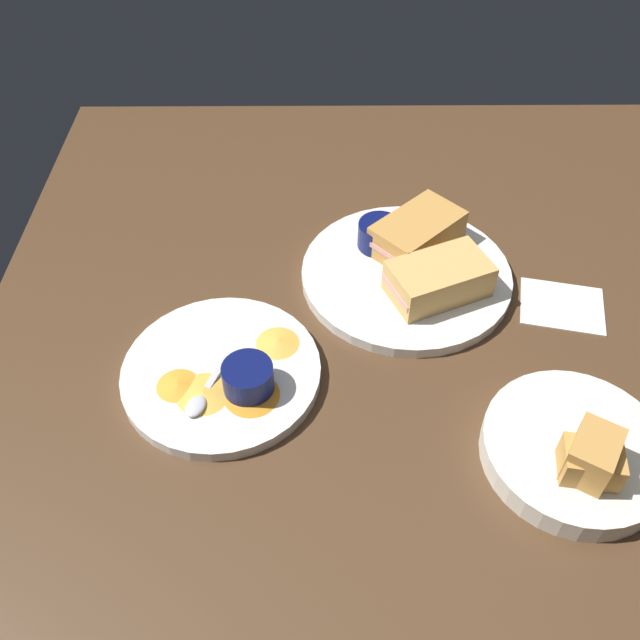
# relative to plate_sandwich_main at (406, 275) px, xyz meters

# --- Properties ---
(ground_plane) EXTENTS (1.10, 1.10, 0.03)m
(ground_plane) POSITION_rel_plate_sandwich_main_xyz_m (0.02, 0.07, -0.02)
(ground_plane) COLOR #4C331E
(plate_sandwich_main) EXTENTS (0.29, 0.29, 0.02)m
(plate_sandwich_main) POSITION_rel_plate_sandwich_main_xyz_m (0.00, 0.00, 0.00)
(plate_sandwich_main) COLOR white
(plate_sandwich_main) RESTS_ON ground_plane
(sandwich_half_near) EXTENTS (0.15, 0.12, 0.05)m
(sandwich_half_near) POSITION_rel_plate_sandwich_main_xyz_m (-0.04, 0.04, 0.03)
(sandwich_half_near) COLOR tan
(sandwich_half_near) RESTS_ON plate_sandwich_main
(sandwich_half_far) EXTENTS (0.15, 0.14, 0.05)m
(sandwich_half_far) POSITION_rel_plate_sandwich_main_xyz_m (-0.02, -0.05, 0.03)
(sandwich_half_far) COLOR #C68C42
(sandwich_half_far) RESTS_ON plate_sandwich_main
(ramekin_dark_sauce) EXTENTS (0.06, 0.06, 0.04)m
(ramekin_dark_sauce) POSITION_rel_plate_sandwich_main_xyz_m (0.04, -0.06, 0.03)
(ramekin_dark_sauce) COLOR #0C144C
(ramekin_dark_sauce) RESTS_ON plate_sandwich_main
(spoon_by_dark_ramekin) EXTENTS (0.08, 0.08, 0.01)m
(spoon_by_dark_ramekin) POSITION_rel_plate_sandwich_main_xyz_m (-0.00, -0.02, 0.01)
(spoon_by_dark_ramekin) COLOR silver
(spoon_by_dark_ramekin) RESTS_ON plate_sandwich_main
(plate_chips_companion) EXTENTS (0.24, 0.24, 0.02)m
(plate_chips_companion) POSITION_rel_plate_sandwich_main_xyz_m (0.24, 0.17, 0.00)
(plate_chips_companion) COLOR white
(plate_chips_companion) RESTS_ON ground_plane
(ramekin_light_gravy) EXTENTS (0.06, 0.06, 0.04)m
(ramekin_light_gravy) POSITION_rel_plate_sandwich_main_xyz_m (0.21, 0.20, 0.03)
(ramekin_light_gravy) COLOR #0C144C
(ramekin_light_gravy) RESTS_ON plate_chips_companion
(spoon_by_gravy_ramekin) EXTENTS (0.05, 0.10, 0.01)m
(spoon_by_gravy_ramekin) POSITION_rel_plate_sandwich_main_xyz_m (0.26, 0.22, 0.01)
(spoon_by_gravy_ramekin) COLOR silver
(spoon_by_gravy_ramekin) RESTS_ON plate_chips_companion
(plantain_chip_scatter) EXTENTS (0.18, 0.15, 0.01)m
(plantain_chip_scatter) POSITION_rel_plate_sandwich_main_xyz_m (0.23, 0.19, 0.01)
(plantain_chip_scatter) COLOR gold
(plantain_chip_scatter) RESTS_ON plate_chips_companion
(bread_basket_rear) EXTENTS (0.20, 0.20, 0.08)m
(bread_basket_rear) POSITION_rel_plate_sandwich_main_xyz_m (-0.16, 0.30, 0.01)
(bread_basket_rear) COLOR silver
(bread_basket_rear) RESTS_ON ground_plane
(paper_napkin_folded) EXTENTS (0.13, 0.11, 0.00)m
(paper_napkin_folded) POSITION_rel_plate_sandwich_main_xyz_m (-0.21, 0.06, -0.01)
(paper_napkin_folded) COLOR white
(paper_napkin_folded) RESTS_ON ground_plane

